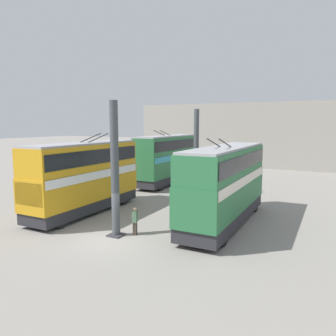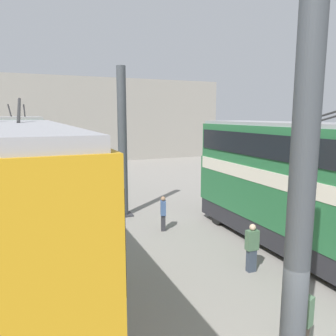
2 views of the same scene
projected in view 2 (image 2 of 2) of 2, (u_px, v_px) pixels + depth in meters
depot_back_wall at (72, 120)px, 35.76m from camera, size 0.50×36.00×9.45m
support_column_near at (301, 203)px, 5.76m from camera, size 0.84×0.84×7.66m
support_column_far at (123, 146)px, 16.74m from camera, size 0.84×0.84×7.66m
bus_left_far at (299, 180)px, 12.29m from camera, size 10.74×2.54×5.59m
bus_right_mid at (8, 230)px, 6.78m from camera, size 9.76×2.54×5.69m
bus_right_far at (21, 156)px, 18.77m from camera, size 10.65×2.54×5.78m
person_aisle_midway at (163, 213)px, 14.94m from camera, size 0.48×0.37×1.60m
person_aisle_foreground at (302, 319)px, 7.13m from camera, size 0.47×0.36×1.63m
person_by_left_row at (252, 247)px, 10.97m from camera, size 0.26×0.43×1.67m
oil_drum at (82, 202)px, 18.37m from camera, size 0.61×0.61×0.83m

